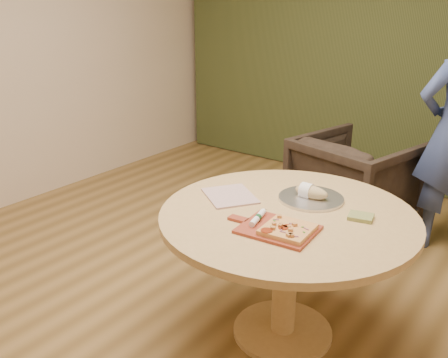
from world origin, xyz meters
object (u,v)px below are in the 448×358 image
Objects in this scene: serving_tray at (311,198)px; pizza_paddle at (276,229)px; bread_roll at (310,192)px; armchair at (355,178)px; pedestal_table at (287,237)px; flatbread_pizza at (287,229)px; cutlery_roll at (258,218)px.

pizza_paddle is at bearing -84.22° from serving_tray.
bread_roll is 0.23× the size of armchair.
pedestal_table is 0.29m from bread_roll.
bread_roll is at bearing 180.00° from serving_tray.
flatbread_pizza is at bearing 115.71° from armchair.
cutlery_roll is at bearing -98.04° from bread_roll.
flatbread_pizza is 0.46m from bread_roll.
serving_tray is (-0.11, 0.45, -0.02)m from flatbread_pizza.
pizza_paddle is at bearing 113.73° from armchair.
bread_roll reaches higher than pizza_paddle.
serving_tray is 1.39m from armchair.
pedestal_table is 1.58m from armchair.
serving_tray is (0.07, 0.43, -0.02)m from cutlery_roll.
armchair is at bearing 102.09° from flatbread_pizza.
cutlery_roll is 1.79m from armchair.
pedestal_table is at bearing 60.44° from cutlery_roll.
bread_roll is at bearing 68.51° from cutlery_roll.
pizza_paddle is at bearing -83.09° from bread_roll.
cutlery_roll is at bearing -106.11° from pedestal_table.
pedestal_table is 0.27m from cutlery_roll.
pedestal_table is 2.92× the size of pizza_paddle.
flatbread_pizza is (0.12, -0.22, 0.17)m from pedestal_table.
flatbread_pizza is at bearing -61.18° from pedestal_table.
armchair is at bearing 101.54° from serving_tray.
bread_roll is at bearing 89.31° from pedestal_table.
cutlery_roll reaches higher than pizza_paddle.
pedestal_table is 0.27m from serving_tray.
cutlery_roll reaches higher than pedestal_table.
pedestal_table is 0.27m from pizza_paddle.
pedestal_table is 1.58× the size of armchair.
cutlery_roll is 0.43m from serving_tray.
pizza_paddle is 1.92× the size of flatbread_pizza.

